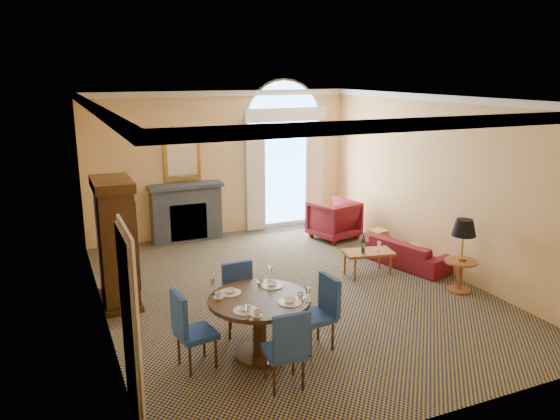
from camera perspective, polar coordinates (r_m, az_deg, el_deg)
name	(u,v)px	position (r m, az deg, el deg)	size (l,w,h in m)	color
ground	(292,291)	(9.32, 1.24, -8.47)	(7.50, 7.50, 0.00)	#121339
room_envelope	(275,138)	(9.25, -0.56, 7.50)	(6.04, 7.52, 3.45)	#EDBA71
armoire	(116,245)	(8.90, -16.74, -3.51)	(0.58, 1.03, 2.02)	#311D0B
dining_table	(260,314)	(7.08, -2.15, -10.77)	(1.31, 1.31, 1.03)	#311D0B
dining_chair_north	(240,293)	(7.79, -4.22, -8.69)	(0.57, 0.57, 1.00)	navy
dining_chair_south	(288,345)	(6.42, 0.82, -13.96)	(0.49, 0.49, 1.00)	navy
dining_chair_east	(322,308)	(7.36, 4.39, -10.13)	(0.50, 0.49, 1.00)	navy
dining_chair_west	(188,326)	(6.95, -9.56, -11.83)	(0.52, 0.51, 1.00)	navy
sofa	(407,252)	(10.70, 13.12, -4.32)	(1.75, 0.69, 0.51)	maroon
armchair	(334,219)	(12.10, 5.63, -0.99)	(0.91, 0.94, 0.85)	maroon
coffee_table	(368,253)	(10.01, 9.20, -4.45)	(0.97, 0.66, 0.78)	brown
side_table	(463,246)	(9.54, 18.54, -3.55)	(0.54, 0.54, 1.23)	brown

